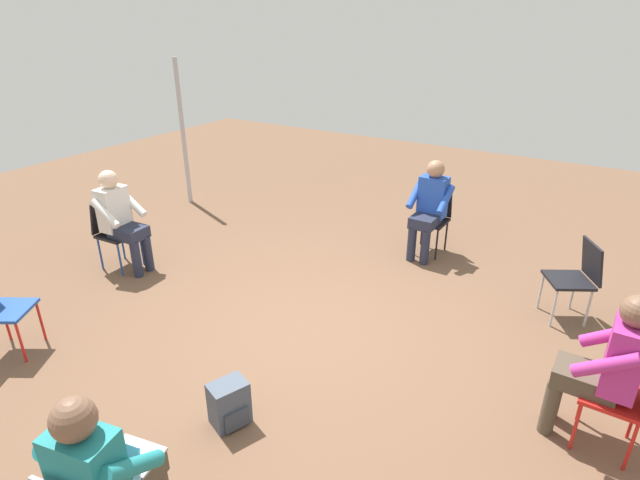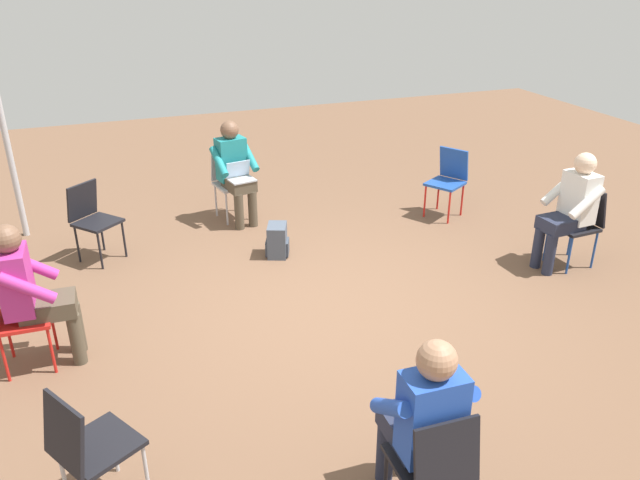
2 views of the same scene
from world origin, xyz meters
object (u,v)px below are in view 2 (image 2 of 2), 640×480
at_px(chair_southeast, 87,444).
at_px(person_in_white, 571,205).
at_px(chair_northwest, 448,178).
at_px(person_in_magenta, 31,288).
at_px(chair_south, 12,314).
at_px(person_with_laptop, 235,167).
at_px(chair_east, 434,463).
at_px(person_in_blue, 423,415).
at_px(backpack_near_laptop_user, 277,242).
at_px(chair_southwest, 92,216).
at_px(chair_west, 230,179).
at_px(chair_north, 580,221).

bearing_deg(chair_southeast, person_in_white, 78.83).
xyz_separation_m(chair_northwest, person_in_magenta, (1.65, -4.70, 0.20)).
height_order(chair_south, chair_northwest, same).
xyz_separation_m(chair_southeast, person_with_laptop, (-4.08, 1.83, 0.20)).
bearing_deg(person_in_white, chair_east, 126.26).
bearing_deg(person_in_blue, person_in_white, 39.26).
bearing_deg(chair_south, backpack_near_laptop_user, 117.72).
distance_m(chair_southwest, person_in_white, 5.02).
xyz_separation_m(chair_east, chair_west, (-5.06, 0.00, 0.00)).
bearing_deg(person_with_laptop, chair_west, -90.00).
bearing_deg(person_in_magenta, chair_northwest, 110.60).
bearing_deg(chair_southeast, chair_northwest, 97.17).
relative_size(chair_east, chair_southwest, 1.00).
xyz_separation_m(chair_south, chair_southwest, (-1.87, 0.65, 0.00)).
height_order(chair_east, backpack_near_laptop_user, chair_east).
relative_size(chair_east, person_in_magenta, 0.69).
relative_size(chair_southwest, chair_northwest, 1.00).
bearing_deg(person_in_blue, chair_west, 91.59).
relative_size(chair_southwest, backpack_near_laptop_user, 2.36).
bearing_deg(chair_southeast, chair_west, 126.77).
distance_m(chair_southeast, chair_northwest, 5.50).
relative_size(chair_south, backpack_near_laptop_user, 2.36).
height_order(chair_north, chair_northwest, same).
bearing_deg(person_with_laptop, chair_north, 131.33).
xyz_separation_m(person_with_laptop, backpack_near_laptop_user, (1.13, 0.18, -0.53)).
bearing_deg(chair_east, backpack_near_laptop_user, 88.28).
relative_size(chair_southeast, person_in_white, 0.69).
distance_m(chair_west, person_in_magenta, 3.33).
xyz_separation_m(chair_northwest, backpack_near_laptop_user, (0.40, -2.36, -0.34)).
xyz_separation_m(person_with_laptop, person_in_white, (2.42, 2.95, 0.00)).
distance_m(chair_southeast, person_in_blue, 1.92).
height_order(chair_north, person_in_blue, person_in_blue).
height_order(person_in_white, backpack_near_laptop_user, person_in_white).
bearing_deg(person_in_blue, chair_south, 136.04).
distance_m(chair_east, chair_west, 5.06).
bearing_deg(chair_west, person_in_blue, 79.09).
bearing_deg(chair_east, chair_southeast, 157.17).
bearing_deg(person_in_blue, chair_northwest, 58.81).
bearing_deg(chair_northwest, chair_southwest, 56.13).
distance_m(chair_north, backpack_near_laptop_user, 3.22).
xyz_separation_m(person_in_blue, backpack_near_laptop_user, (-3.60, 0.21, -0.54)).
height_order(chair_southwest, person_in_blue, person_in_blue).
height_order(chair_north, backpack_near_laptop_user, chair_north).
height_order(chair_south, person_in_blue, person_in_blue).
height_order(chair_northwest, person_with_laptop, person_with_laptop).
distance_m(chair_south, person_in_white, 5.29).
distance_m(person_with_laptop, person_in_blue, 4.72).
relative_size(chair_north, chair_west, 1.00).
height_order(chair_north, chair_southwest, same).
height_order(chair_southwest, person_in_magenta, person_in_magenta).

